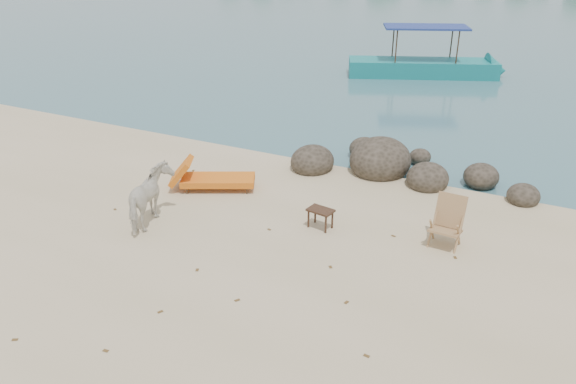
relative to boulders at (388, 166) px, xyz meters
name	(u,v)px	position (x,y,z in m)	size (l,w,h in m)	color
boulders	(388,166)	(0.00, 0.00, 0.00)	(6.38, 2.88, 1.24)	#2B251C
cow	(151,199)	(-3.79, -5.16, 0.41)	(0.69, 1.51, 1.27)	white
side_table	(320,220)	(-0.38, -3.67, -0.01)	(0.55, 0.36, 0.45)	black
lounge_chair	(218,177)	(-3.52, -2.92, 0.11)	(2.28, 0.80, 0.68)	orange
deck_chair	(446,225)	(2.22, -3.23, 0.28)	(0.65, 0.72, 1.03)	#9F724F
boat_near	(425,35)	(-2.07, 11.71, 1.55)	(7.36, 1.66, 3.57)	#147C7E
dead_leaves	(247,269)	(-1.01, -5.80, -0.22)	(7.72, 7.16, 0.00)	brown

